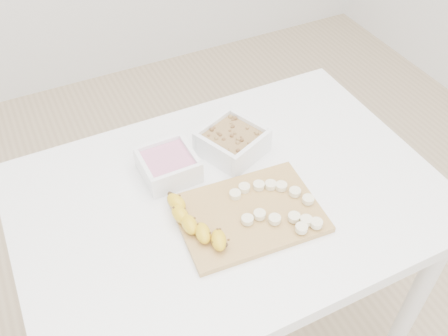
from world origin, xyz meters
name	(u,v)px	position (x,y,z in m)	size (l,w,h in m)	color
table	(229,220)	(0.00, 0.00, 0.65)	(1.00, 0.70, 0.75)	white
bowl_yogurt	(168,165)	(-0.10, 0.13, 0.78)	(0.13, 0.13, 0.06)	white
bowl_granola	(232,142)	(0.07, 0.13, 0.78)	(0.19, 0.19, 0.07)	white
cutting_board	(249,214)	(0.01, -0.08, 0.76)	(0.32, 0.23, 0.01)	tan
banana	(196,223)	(-0.12, -0.07, 0.78)	(0.05, 0.19, 0.03)	gold
banana_slices	(278,205)	(0.07, -0.10, 0.77)	(0.18, 0.19, 0.02)	beige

